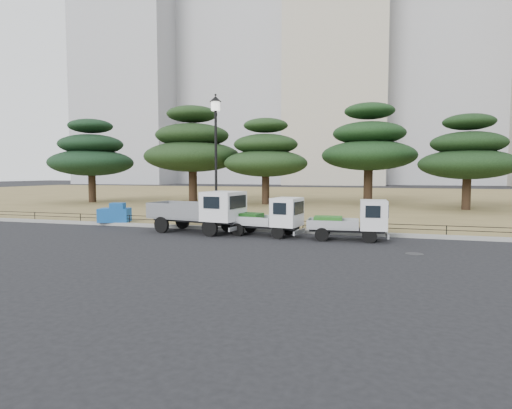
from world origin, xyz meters
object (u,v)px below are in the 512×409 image
(tarp_pile, at_px, (115,214))
(street_lamp, at_px, (216,139))
(truck_large, at_px, (201,210))
(truck_kei_rear, at_px, (354,220))
(truck_kei_front, at_px, (270,217))

(tarp_pile, bearing_deg, street_lamp, -0.61)
(street_lamp, relative_size, tarp_pile, 3.45)
(street_lamp, distance_m, tarp_pile, 6.87)
(truck_large, height_order, street_lamp, street_lamp)
(truck_large, xyz_separation_m, truck_kei_rear, (6.75, -0.20, -0.24))
(truck_large, bearing_deg, tarp_pile, 173.88)
(truck_large, height_order, tarp_pile, truck_large)
(truck_kei_front, xyz_separation_m, street_lamp, (-3.09, 1.53, 3.51))
(truck_kei_rear, bearing_deg, tarp_pile, 168.50)
(truck_large, distance_m, street_lamp, 3.61)
(truck_kei_rear, height_order, tarp_pile, truck_kei_rear)
(truck_large, distance_m, truck_kei_rear, 6.75)
(truck_kei_front, xyz_separation_m, truck_kei_rear, (3.51, -0.15, -0.02))
(street_lamp, bearing_deg, truck_kei_front, -26.28)
(truck_kei_front, bearing_deg, truck_large, -171.88)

